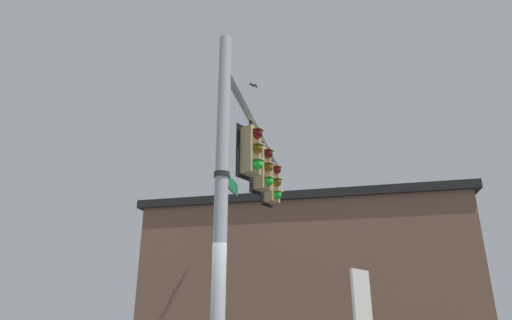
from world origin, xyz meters
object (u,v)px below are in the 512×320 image
traffic_light_nearest_pole (251,150)px  traffic_light_mid_outer (272,183)px  bird_flying (253,85)px  historical_marker (363,320)px  street_name_sign (227,180)px  traffic_light_mid_inner (263,169)px

traffic_light_nearest_pole → traffic_light_mid_outer: 2.52m
bird_flying → historical_marker: size_ratio=0.18×
traffic_light_mid_outer → street_name_sign: size_ratio=1.29×
street_name_sign → historical_marker: size_ratio=0.48×
traffic_light_mid_inner → historical_marker: traffic_light_mid_inner is taller
traffic_light_mid_inner → street_name_sign: 3.25m
street_name_sign → historical_marker: (-1.22, 1.70, -2.20)m
traffic_light_mid_inner → bird_flying: bearing=-138.7°
traffic_light_mid_outer → street_name_sign: bearing=24.9°
traffic_light_nearest_pole → historical_marker: (0.38, 2.43, -3.39)m
street_name_sign → historical_marker: 3.03m
traffic_light_mid_inner → traffic_light_mid_outer: bearing=-154.8°
traffic_light_nearest_pole → traffic_light_mid_outer: bearing=-154.8°
traffic_light_mid_inner → traffic_light_mid_outer: size_ratio=1.00×
traffic_light_mid_inner → historical_marker: 4.76m
traffic_light_nearest_pole → bird_flying: size_ratio=3.37×
traffic_light_mid_inner → historical_marker: (1.52, 2.97, -3.39)m
traffic_light_mid_inner → street_name_sign: size_ratio=1.29×
bird_flying → street_name_sign: bearing=34.1°
traffic_light_mid_outer → bird_flying: bearing=-131.4°
traffic_light_mid_inner → bird_flying: bird_flying is taller
historical_marker → traffic_light_nearest_pole: bearing=-98.8°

